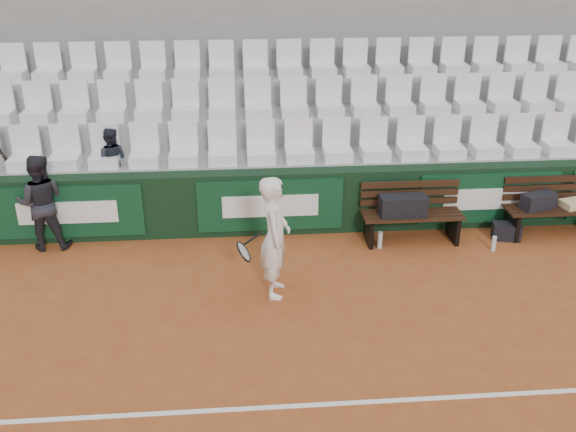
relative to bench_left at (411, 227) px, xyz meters
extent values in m
plane|color=#9E4D23|center=(-1.91, -3.50, -0.23)|extent=(80.00, 80.00, 0.00)
cube|color=white|center=(-1.91, -3.50, -0.22)|extent=(18.00, 0.06, 0.01)
cube|color=black|center=(-1.91, 0.50, 0.28)|extent=(18.00, 0.30, 1.00)
cube|color=#0C381E|center=(-5.11, 0.33, 0.30)|extent=(2.20, 0.04, 0.82)
cube|color=#0C381E|center=(-2.11, 0.33, 0.30)|extent=(2.20, 0.04, 0.82)
cube|color=#0C381E|center=(1.29, 0.33, 0.30)|extent=(2.20, 0.04, 0.82)
cube|color=gray|center=(-1.91, 1.12, 0.28)|extent=(18.00, 0.95, 1.00)
cube|color=gray|center=(-1.91, 2.07, 0.50)|extent=(18.00, 0.95, 1.45)
cube|color=gray|center=(-1.91, 3.02, 0.72)|extent=(18.00, 0.95, 1.90)
cube|color=gray|center=(-1.91, 3.65, 1.98)|extent=(18.00, 0.30, 4.40)
cube|color=white|center=(-1.91, 0.95, 1.09)|extent=(11.90, 0.44, 0.63)
cube|color=white|center=(-1.91, 1.90, 1.54)|extent=(11.90, 0.44, 0.63)
cube|color=white|center=(-1.91, 2.85, 1.99)|extent=(11.90, 0.44, 0.63)
cube|color=#321B0F|center=(0.00, 0.00, 0.00)|extent=(1.50, 0.56, 0.45)
cube|color=black|center=(2.23, 0.03, 0.00)|extent=(1.50, 0.56, 0.45)
cube|color=black|center=(-0.16, -0.02, 0.37)|extent=(0.69, 0.30, 0.30)
cube|color=black|center=(1.95, 0.05, 0.34)|extent=(0.57, 0.39, 0.24)
cube|color=#CABD82|center=(2.52, 0.05, 0.28)|extent=(0.44, 0.36, 0.11)
cube|color=black|center=(1.48, -0.05, -0.10)|extent=(0.46, 0.34, 0.25)
cylinder|color=#AFC1C6|center=(-0.52, -0.19, -0.10)|extent=(0.07, 0.07, 0.26)
cylinder|color=silver|center=(1.14, -0.42, -0.11)|extent=(0.06, 0.06, 0.23)
imported|color=white|center=(-2.14, -1.32, 0.59)|extent=(0.44, 0.62, 1.63)
torus|color=black|center=(-2.54, -1.32, 0.40)|extent=(0.19, 0.30, 0.26)
cylinder|color=black|center=(-2.41, -1.32, 0.58)|extent=(0.26, 0.03, 0.20)
imported|color=black|center=(-5.45, 0.23, 0.50)|extent=(0.73, 0.59, 1.45)
imported|color=black|center=(-4.53, 1.00, 1.29)|extent=(0.52, 0.41, 1.04)
camera|label=1|loc=(-2.56, -8.53, 4.25)|focal=40.00mm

